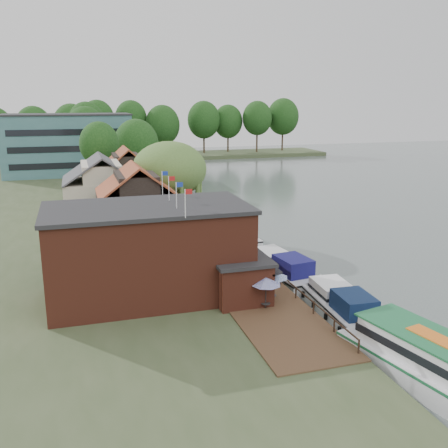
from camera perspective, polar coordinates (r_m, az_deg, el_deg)
ground at (r=46.20m, az=11.56°, el=-6.56°), size 260.00×260.00×0.00m
land_bank at (r=75.09m, az=-23.22°, el=0.95°), size 50.00×140.00×1.00m
quay_deck at (r=51.85m, az=-1.48°, el=-2.76°), size 6.00×50.00×0.10m
quay_rail at (r=52.92m, az=1.19°, el=-1.90°), size 0.20×49.00×1.00m
pub at (r=39.25m, az=-5.74°, el=-2.89°), size 20.00×11.00×7.30m
hotel_block at (r=108.28m, az=-17.40°, el=8.71°), size 25.40×12.40×12.30m
cottage_a at (r=53.35m, az=-9.93°, el=2.17°), size 8.60×7.60×8.50m
cottage_b at (r=62.91m, az=-13.77°, el=3.77°), size 9.60×8.60×8.50m
cottage_c at (r=72.06m, az=-11.01°, el=5.18°), size 7.60×7.60×8.50m
willow at (r=58.69m, az=-6.20°, el=4.33°), size 8.60×8.60×10.43m
umbrella_0 at (r=36.96m, az=4.81°, el=-7.85°), size 2.20×2.20×2.38m
umbrella_1 at (r=38.45m, az=5.51°, el=-6.98°), size 2.43×2.43×2.38m
umbrella_2 at (r=42.38m, az=3.11°, el=-4.90°), size 2.43×2.43×2.38m
umbrella_3 at (r=44.27m, az=2.54°, el=-4.06°), size 2.36×2.36×2.38m
umbrella_4 at (r=47.08m, az=0.56°, el=-2.93°), size 1.96×1.96×2.38m
umbrella_5 at (r=50.81m, az=-0.20°, el=-1.65°), size 2.06×2.06×2.38m
cruiser_0 at (r=39.05m, az=13.21°, el=-8.55°), size 4.02×10.68×2.57m
cruiser_1 at (r=45.98m, az=6.48°, el=-4.69°), size 4.94×11.27×2.68m
cruiser_2 at (r=57.54m, az=1.06°, el=-0.78°), size 4.41×10.98×2.63m
swan at (r=37.97m, az=17.12°, el=-11.24°), size 0.44×0.44×0.44m
bank_tree_0 at (r=80.97m, az=-13.97°, el=7.16°), size 6.08×6.08×11.80m
bank_tree_1 at (r=90.29m, az=-9.95°, el=8.03°), size 7.93×7.93×11.80m
bank_tree_2 at (r=96.69m, az=-10.28°, el=8.24°), size 6.23×6.23×11.27m
bank_tree_3 at (r=117.03m, az=-15.46°, el=9.53°), size 8.62×8.62×13.65m
bank_tree_4 at (r=125.01m, az=-15.38°, el=10.01°), size 8.26×8.26×14.61m
bank_tree_5 at (r=133.57m, az=-15.04°, el=10.14°), size 8.19×8.19×14.03m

